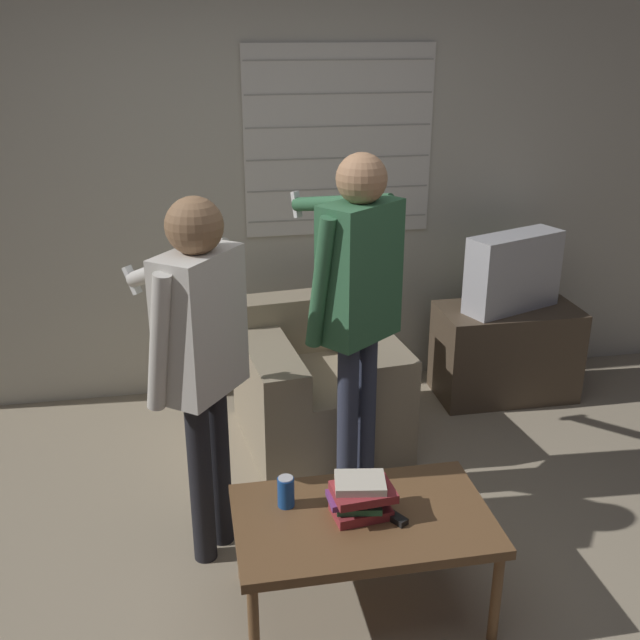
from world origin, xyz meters
TOP-DOWN VIEW (x-y plane):
  - ground_plane at (0.00, 0.00)m, footprint 16.00×16.00m
  - wall_back at (0.01, 2.03)m, footprint 5.20×0.08m
  - armchair_beige at (0.13, 1.30)m, footprint 0.90×0.96m
  - coffee_table at (0.06, -0.06)m, footprint 0.98×0.60m
  - tv_stand at (1.37, 1.60)m, footprint 0.84×0.45m
  - tv at (1.37, 1.60)m, footprint 0.64×0.41m
  - person_left_standing at (-0.51, 0.42)m, footprint 0.52×0.73m
  - person_right_standing at (0.21, 0.73)m, footprint 0.48×0.82m
  - book_stack at (0.05, -0.05)m, footprint 0.25×0.19m
  - soda_can at (-0.22, 0.06)m, footprint 0.07×0.07m
  - spare_remote at (0.17, -0.09)m, footprint 0.10×0.13m

SIDE VIEW (x-z plane):
  - ground_plane at x=0.00m, z-range 0.00..0.00m
  - tv_stand at x=1.37m, z-range 0.00..0.58m
  - armchair_beige at x=0.13m, z-range -0.06..0.69m
  - coffee_table at x=0.06m, z-range 0.18..0.62m
  - spare_remote at x=0.17m, z-range 0.44..0.46m
  - soda_can at x=-0.22m, z-range 0.44..0.56m
  - book_stack at x=0.05m, z-range 0.44..0.59m
  - tv at x=1.37m, z-range 0.58..1.04m
  - person_left_standing at x=-0.51m, z-range 0.21..1.80m
  - person_right_standing at x=0.21m, z-range 0.23..1.91m
  - wall_back at x=0.01m, z-range 0.01..2.56m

